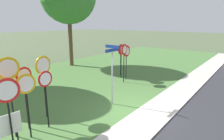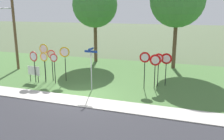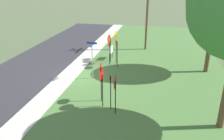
# 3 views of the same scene
# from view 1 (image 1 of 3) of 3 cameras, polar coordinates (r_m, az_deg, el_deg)

# --- Properties ---
(ground_plane) EXTENTS (160.00, 160.00, 0.00)m
(ground_plane) POSITION_cam_1_polar(r_m,az_deg,el_deg) (9.09, 6.30, -12.64)
(ground_plane) COLOR #4C5B3D
(sidewalk_strip) EXTENTS (44.00, 1.60, 0.06)m
(sidewalk_strip) POSITION_cam_1_polar(r_m,az_deg,el_deg) (8.74, 10.92, -13.75)
(sidewalk_strip) COLOR #BCB7AD
(sidewalk_strip) RESTS_ON ground_plane
(grass_median) EXTENTS (44.00, 12.00, 0.04)m
(grass_median) POSITION_cam_1_polar(r_m,az_deg,el_deg) (12.97, -17.04, -4.81)
(grass_median) COLOR #477038
(grass_median) RESTS_ON ground_plane
(stop_sign_near_left) EXTENTS (0.79, 0.16, 2.71)m
(stop_sign_near_left) POSITION_cam_1_polar(r_m,az_deg,el_deg) (8.40, -19.68, -0.80)
(stop_sign_near_left) COLOR black
(stop_sign_near_left) RESTS_ON grass_median
(stop_sign_near_right) EXTENTS (0.61, 0.10, 2.30)m
(stop_sign_near_right) POSITION_cam_1_polar(r_m,az_deg,el_deg) (7.60, -19.08, -5.10)
(stop_sign_near_right) COLOR black
(stop_sign_near_right) RESTS_ON grass_median
(stop_sign_far_left) EXTENTS (0.65, 0.13, 2.47)m
(stop_sign_far_left) POSITION_cam_1_polar(r_m,az_deg,el_deg) (7.74, -24.51, -4.19)
(stop_sign_far_left) COLOR black
(stop_sign_far_left) RESTS_ON grass_median
(stop_sign_far_center) EXTENTS (0.69, 0.12, 2.37)m
(stop_sign_far_center) POSITION_cam_1_polar(r_m,az_deg,el_deg) (7.13, -24.06, -6.18)
(stop_sign_far_center) COLOR black
(stop_sign_far_center) RESTS_ON grass_median
(stop_sign_far_right) EXTENTS (0.78, 0.11, 2.93)m
(stop_sign_far_right) POSITION_cam_1_polar(r_m,az_deg,el_deg) (7.29, -28.28, -2.57)
(stop_sign_far_right) COLOR black
(stop_sign_far_right) RESTS_ON grass_median
(stop_sign_center_tall) EXTENTS (0.76, 0.15, 2.44)m
(stop_sign_center_tall) POSITION_cam_1_polar(r_m,az_deg,el_deg) (6.59, -28.61, -7.64)
(stop_sign_center_tall) COLOR black
(stop_sign_center_tall) RESTS_ON grass_median
(yield_sign_near_left) EXTENTS (0.75, 0.12, 2.64)m
(yield_sign_near_left) POSITION_cam_1_polar(r_m,az_deg,el_deg) (12.85, 3.70, 4.83)
(yield_sign_near_left) COLOR black
(yield_sign_near_left) RESTS_ON grass_median
(yield_sign_near_right) EXTENTS (0.81, 0.10, 2.43)m
(yield_sign_near_right) POSITION_cam_1_polar(r_m,az_deg,el_deg) (14.65, 2.74, 5.30)
(yield_sign_near_right) COLOR black
(yield_sign_near_right) RESTS_ON grass_median
(yield_sign_far_left) EXTENTS (0.68, 0.16, 2.45)m
(yield_sign_far_left) POSITION_cam_1_polar(r_m,az_deg,el_deg) (14.01, 2.87, 4.94)
(yield_sign_far_left) COLOR black
(yield_sign_far_left) RESTS_ON grass_median
(yield_sign_far_right) EXTENTS (0.81, 0.11, 2.46)m
(yield_sign_far_right) POSITION_cam_1_polar(r_m,az_deg,el_deg) (13.58, 4.40, 4.72)
(yield_sign_far_right) COLOR black
(yield_sign_far_right) RESTS_ON grass_median
(street_name_post) EXTENTS (0.96, 0.82, 2.98)m
(street_name_post) POSITION_cam_1_polar(r_m,az_deg,el_deg) (9.30, 0.03, 0.02)
(street_name_post) COLOR #9EA0A8
(street_name_post) RESTS_ON grass_median
(notice_board) EXTENTS (1.10, 0.13, 1.25)m
(notice_board) POSITION_cam_1_polar(r_m,az_deg,el_deg) (7.02, -29.65, -14.97)
(notice_board) COLOR black
(notice_board) RESTS_ON grass_median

